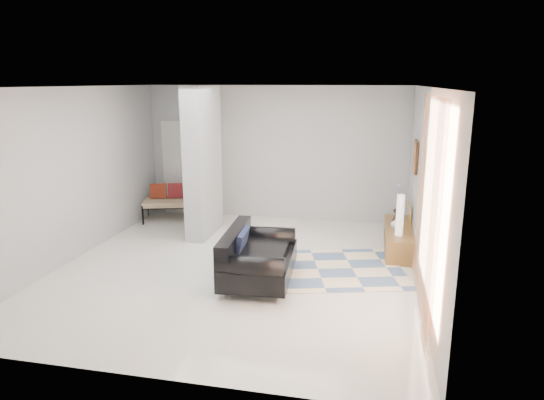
# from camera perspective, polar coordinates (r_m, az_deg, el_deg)

# --- Properties ---
(floor) EXTENTS (6.00, 6.00, 0.00)m
(floor) POSITION_cam_1_polar(r_m,az_deg,el_deg) (7.77, -4.11, -7.98)
(floor) COLOR silver
(floor) RESTS_ON ground
(ceiling) EXTENTS (6.00, 6.00, 0.00)m
(ceiling) POSITION_cam_1_polar(r_m,az_deg,el_deg) (7.22, -4.51, 13.14)
(ceiling) COLOR white
(ceiling) RESTS_ON wall_back
(wall_back) EXTENTS (6.00, 0.00, 6.00)m
(wall_back) POSITION_cam_1_polar(r_m,az_deg,el_deg) (10.24, 0.40, 5.50)
(wall_back) COLOR #AEB0B3
(wall_back) RESTS_ON ground
(wall_front) EXTENTS (6.00, 0.00, 6.00)m
(wall_front) POSITION_cam_1_polar(r_m,az_deg,el_deg) (4.66, -14.67, -5.17)
(wall_front) COLOR #AEB0B3
(wall_front) RESTS_ON ground
(wall_left) EXTENTS (0.00, 6.00, 6.00)m
(wall_left) POSITION_cam_1_polar(r_m,az_deg,el_deg) (8.55, -22.32, 2.80)
(wall_left) COLOR #AEB0B3
(wall_left) RESTS_ON ground
(wall_right) EXTENTS (0.00, 6.00, 6.00)m
(wall_right) POSITION_cam_1_polar(r_m,az_deg,el_deg) (7.12, 17.49, 1.16)
(wall_right) COLOR #AEB0B3
(wall_right) RESTS_ON ground
(partition_column) EXTENTS (0.35, 1.20, 2.80)m
(partition_column) POSITION_cam_1_polar(r_m,az_deg,el_deg) (9.20, -8.12, 4.42)
(partition_column) COLOR #A9AEB0
(partition_column) RESTS_ON floor
(hallway_door) EXTENTS (0.85, 0.06, 2.04)m
(hallway_door) POSITION_cam_1_polar(r_m,az_deg,el_deg) (10.87, -10.57, 3.73)
(hallway_door) COLOR silver
(hallway_door) RESTS_ON floor
(curtain) EXTENTS (0.00, 2.55, 2.55)m
(curtain) POSITION_cam_1_polar(r_m,az_deg,el_deg) (5.98, 17.72, -0.69)
(curtain) COLOR #FB8542
(curtain) RESTS_ON wall_right
(wall_art) EXTENTS (0.04, 0.45, 0.55)m
(wall_art) POSITION_cam_1_polar(r_m,az_deg,el_deg) (8.49, 16.55, 4.91)
(wall_art) COLOR #3E2211
(wall_art) RESTS_ON wall_right
(media_console) EXTENTS (0.45, 1.70, 0.80)m
(media_console) POSITION_cam_1_polar(r_m,az_deg,el_deg) (8.80, 14.61, -4.34)
(media_console) COLOR brown
(media_console) RESTS_ON floor
(loveseat) EXTENTS (1.05, 1.68, 0.76)m
(loveseat) POSITION_cam_1_polar(r_m,az_deg,el_deg) (7.19, -2.00, -6.76)
(loveseat) COLOR silver
(loveseat) RESTS_ON floor
(daybed) EXTENTS (1.75, 1.14, 0.77)m
(daybed) POSITION_cam_1_polar(r_m,az_deg,el_deg) (10.49, -10.61, 0.02)
(daybed) COLOR black
(daybed) RESTS_ON floor
(area_rug) EXTENTS (3.01, 2.39, 0.01)m
(area_rug) POSITION_cam_1_polar(r_m,az_deg,el_deg) (7.72, 5.39, -8.10)
(area_rug) COLOR beige
(area_rug) RESTS_ON floor
(cylinder_lamp) EXTENTS (0.13, 0.13, 0.69)m
(cylinder_lamp) POSITION_cam_1_polar(r_m,az_deg,el_deg) (8.21, 14.82, -1.73)
(cylinder_lamp) COLOR white
(cylinder_lamp) RESTS_ON media_console
(bronze_figurine) EXTENTS (0.13, 0.13, 0.24)m
(bronze_figurine) POSITION_cam_1_polar(r_m,az_deg,el_deg) (9.06, 14.33, -1.74)
(bronze_figurine) COLOR black
(bronze_figurine) RESTS_ON media_console
(vase) EXTENTS (0.20, 0.20, 0.20)m
(vase) POSITION_cam_1_polar(r_m,az_deg,el_deg) (8.63, 14.42, -2.64)
(vase) COLOR white
(vase) RESTS_ON media_console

